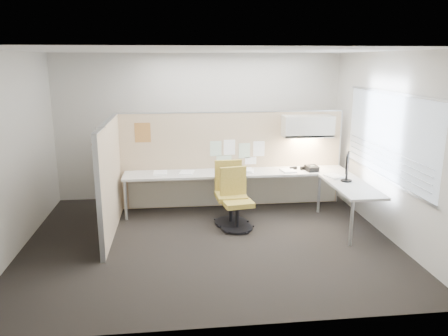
{
  "coord_description": "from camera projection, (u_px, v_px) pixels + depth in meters",
  "views": [
    {
      "loc": [
        -0.48,
        -6.19,
        2.69
      ],
      "look_at": [
        0.31,
        0.8,
        0.92
      ],
      "focal_mm": 35.0,
      "sensor_mm": 36.0,
      "label": 1
    }
  ],
  "objects": [
    {
      "name": "desk",
      "position": [
        256.0,
        180.0,
        7.71
      ],
      "size": [
        4.0,
        2.07,
        0.73
      ],
      "color": "beige",
      "rests_on": "floor"
    },
    {
      "name": "wall_front",
      "position": [
        228.0,
        198.0,
        4.16
      ],
      "size": [
        5.5,
        0.02,
        2.8
      ],
      "primitive_type": "cube",
      "color": "beige",
      "rests_on": "ground"
    },
    {
      "name": "pinned_papers",
      "position": [
        236.0,
        152.0,
        8.0
      ],
      "size": [
        1.01,
        0.0,
        0.47
      ],
      "color": "#8CBF8C",
      "rests_on": "partition_back"
    },
    {
      "name": "paper_stack_0",
      "position": [
        160.0,
        173.0,
        7.66
      ],
      "size": [
        0.23,
        0.3,
        0.03
      ],
      "primitive_type": "cube",
      "rotation": [
        0.0,
        0.0,
        -0.01
      ],
      "color": "white",
      "rests_on": "desk"
    },
    {
      "name": "overhead_bin",
      "position": [
        308.0,
        126.0,
        7.86
      ],
      "size": [
        0.9,
        0.36,
        0.38
      ],
      "primitive_type": "cube",
      "color": "beige",
      "rests_on": "partition_back"
    },
    {
      "name": "partition_back",
      "position": [
        232.0,
        160.0,
        8.06
      ],
      "size": [
        4.1,
        0.06,
        1.75
      ],
      "primitive_type": "cube",
      "color": "tan",
      "rests_on": "floor"
    },
    {
      "name": "monitor",
      "position": [
        347.0,
        166.0,
        7.12
      ],
      "size": [
        0.22,
        0.41,
        0.46
      ],
      "rotation": [
        0.0,
        0.0,
        1.12
      ],
      "color": "black",
      "rests_on": "desk"
    },
    {
      "name": "task_light_strip",
      "position": [
        307.0,
        138.0,
        7.91
      ],
      "size": [
        0.6,
        0.06,
        0.02
      ],
      "primitive_type": "cube",
      "color": "#FFEABF",
      "rests_on": "overhead_bin"
    },
    {
      "name": "coat_hook",
      "position": [
        96.0,
        152.0,
        6.07
      ],
      "size": [
        0.18,
        0.43,
        1.29
      ],
      "color": "silver",
      "rests_on": "partition_left"
    },
    {
      "name": "wall_back",
      "position": [
        200.0,
        127.0,
        8.5
      ],
      "size": [
        5.5,
        0.02,
        2.8
      ],
      "primitive_type": "cube",
      "color": "beige",
      "rests_on": "ground"
    },
    {
      "name": "paper_stack_5",
      "position": [
        334.0,
        176.0,
        7.45
      ],
      "size": [
        0.31,
        0.36,
        0.02
      ],
      "primitive_type": "cube",
      "rotation": [
        0.0,
        0.0,
        0.33
      ],
      "color": "white",
      "rests_on": "desk"
    },
    {
      "name": "wall_right",
      "position": [
        389.0,
        146.0,
        6.64
      ],
      "size": [
        0.02,
        4.5,
        2.8
      ],
      "primitive_type": "cube",
      "color": "beige",
      "rests_on": "ground"
    },
    {
      "name": "floor",
      "position": [
        210.0,
        240.0,
        6.67
      ],
      "size": [
        5.5,
        4.5,
        0.01
      ],
      "primitive_type": "cube",
      "color": "black",
      "rests_on": "ground"
    },
    {
      "name": "chair_left",
      "position": [
        230.0,
        195.0,
        7.28
      ],
      "size": [
        0.54,
        0.55,
        1.03
      ],
      "rotation": [
        0.0,
        0.0,
        0.07
      ],
      "color": "black",
      "rests_on": "floor"
    },
    {
      "name": "paper_stack_1",
      "position": [
        187.0,
        173.0,
        7.69
      ],
      "size": [
        0.29,
        0.34,
        0.02
      ],
      "primitive_type": "cube",
      "rotation": [
        0.0,
        0.0,
        -0.21
      ],
      "color": "white",
      "rests_on": "desk"
    },
    {
      "name": "paper_stack_4",
      "position": [
        288.0,
        171.0,
        7.82
      ],
      "size": [
        0.27,
        0.33,
        0.03
      ],
      "primitive_type": "cube",
      "rotation": [
        0.0,
        0.0,
        0.14
      ],
      "color": "white",
      "rests_on": "desk"
    },
    {
      "name": "paper_stack_2",
      "position": [
        222.0,
        172.0,
        7.72
      ],
      "size": [
        0.26,
        0.32,
        0.03
      ],
      "primitive_type": "cube",
      "rotation": [
        0.0,
        0.0,
        0.09
      ],
      "color": "white",
      "rests_on": "desk"
    },
    {
      "name": "wall_left",
      "position": [
        11.0,
        155.0,
        6.03
      ],
      "size": [
        0.02,
        4.5,
        2.8
      ],
      "primitive_type": "cube",
      "color": "beige",
      "rests_on": "ground"
    },
    {
      "name": "paper_stack_3",
      "position": [
        247.0,
        171.0,
        7.79
      ],
      "size": [
        0.28,
        0.34,
        0.02
      ],
      "primitive_type": "cube",
      "rotation": [
        0.0,
        0.0,
        -0.18
      ],
      "color": "white",
      "rests_on": "desk"
    },
    {
      "name": "phone",
      "position": [
        312.0,
        168.0,
        7.81
      ],
      "size": [
        0.24,
        0.23,
        0.12
      ],
      "rotation": [
        0.0,
        0.0,
        0.18
      ],
      "color": "black",
      "rests_on": "desk"
    },
    {
      "name": "paper_stack_6",
      "position": [
        245.0,
        170.0,
        7.78
      ],
      "size": [
        0.28,
        0.33,
        0.05
      ],
      "primitive_type": "cube",
      "rotation": [
        0.0,
        0.0,
        -0.16
      ],
      "color": "white",
      "rests_on": "desk"
    },
    {
      "name": "stapler",
      "position": [
        293.0,
        168.0,
        7.94
      ],
      "size": [
        0.15,
        0.08,
        0.05
      ],
      "primitive_type": "cube",
      "rotation": [
        0.0,
        0.0,
        0.3
      ],
      "color": "black",
      "rests_on": "desk"
    },
    {
      "name": "chair_right",
      "position": [
        236.0,
        201.0,
        7.04
      ],
      "size": [
        0.53,
        0.54,
        0.98
      ],
      "rotation": [
        0.0,
        0.0,
        0.17
      ],
      "color": "black",
      "rests_on": "floor"
    },
    {
      "name": "partition_left",
      "position": [
        110.0,
        179.0,
        6.78
      ],
      "size": [
        0.06,
        2.2,
        1.75
      ],
      "primitive_type": "cube",
      "color": "tan",
      "rests_on": "floor"
    },
    {
      "name": "window_pane",
      "position": [
        388.0,
        136.0,
        6.6
      ],
      "size": [
        0.01,
        2.8,
        1.3
      ],
      "primitive_type": "cube",
      "color": "#909DA8",
      "rests_on": "wall_right"
    },
    {
      "name": "ceiling",
      "position": [
        208.0,
        50.0,
        5.99
      ],
      "size": [
        5.5,
        4.5,
        0.01
      ],
      "primitive_type": "cube",
      "color": "white",
      "rests_on": "wall_back"
    },
    {
      "name": "poster",
      "position": [
        143.0,
        133.0,
        7.72
      ],
      "size": [
        0.28,
        0.0,
        0.35
      ],
      "primitive_type": "cube",
      "color": "orange",
      "rests_on": "partition_back"
    },
    {
      "name": "tape_dispenser",
      "position": [
        303.0,
        168.0,
        7.93
      ],
      "size": [
        0.11,
        0.09,
        0.06
      ],
      "primitive_type": "cube",
      "rotation": [
        0.0,
        0.0,
        0.36
      ],
      "color": "black",
      "rests_on": "desk"
    }
  ]
}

